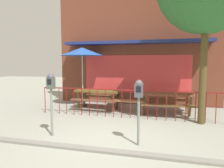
% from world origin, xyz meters
% --- Properties ---
extents(ground, '(40.00, 40.00, 0.00)m').
position_xyz_m(ground, '(0.00, 0.00, 0.00)').
color(ground, gray).
extents(pub_storefront, '(7.28, 1.28, 5.12)m').
position_xyz_m(pub_storefront, '(0.00, 4.80, 2.55)').
color(pub_storefront, '#3F1918').
rests_on(pub_storefront, ground).
extents(patio_fence_front, '(6.14, 0.04, 0.97)m').
position_xyz_m(patio_fence_front, '(0.00, 2.09, 0.66)').
color(patio_fence_front, maroon).
rests_on(patio_fence_front, ground).
extents(picnic_table_left, '(1.89, 1.49, 0.79)m').
position_xyz_m(picnic_table_left, '(-1.33, 3.15, 0.61)').
color(picnic_table_left, brown).
rests_on(picnic_table_left, ground).
extents(picnic_table_right, '(1.87, 1.45, 0.79)m').
position_xyz_m(picnic_table_right, '(1.36, 2.94, 0.61)').
color(picnic_table_right, brown).
rests_on(picnic_table_right, ground).
extents(patio_umbrella, '(1.81, 1.81, 2.51)m').
position_xyz_m(patio_umbrella, '(-2.18, 3.61, 2.32)').
color(patio_umbrella, black).
rests_on(patio_umbrella, ground).
extents(patio_bench, '(1.43, 0.46, 0.48)m').
position_xyz_m(patio_bench, '(-0.06, 2.81, 0.35)').
color(patio_bench, '#905F3E').
rests_on(patio_bench, ground).
extents(parking_meter_near, '(0.18, 0.17, 1.59)m').
position_xyz_m(parking_meter_near, '(-1.52, -0.05, 1.23)').
color(parking_meter_near, gray).
rests_on(parking_meter_near, ground).
extents(parking_meter_far, '(0.18, 0.17, 1.48)m').
position_xyz_m(parking_meter_far, '(0.68, -0.11, 1.14)').
color(parking_meter_far, slate).
rests_on(parking_meter_far, ground).
extents(curb_edge, '(10.20, 0.20, 0.11)m').
position_xyz_m(curb_edge, '(0.00, -0.63, 0.00)').
color(curb_edge, gray).
rests_on(curb_edge, ground).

